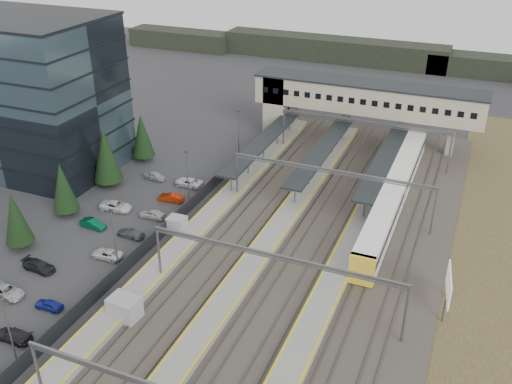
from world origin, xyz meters
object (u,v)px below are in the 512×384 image
at_px(footbridge, 351,99).
at_px(billboard, 449,286).
at_px(relay_cabin_near, 125,308).
at_px(relay_cabin_far, 177,224).
at_px(train, 394,193).
at_px(office_building, 33,95).

distance_m(footbridge, billboard, 48.32).
distance_m(relay_cabin_near, relay_cabin_far, 17.90).
bearing_deg(billboard, train, 114.43).
bearing_deg(footbridge, billboard, -63.09).
relative_size(office_building, footbridge, 0.60).
bearing_deg(office_building, billboard, -11.13).
bearing_deg(office_building, footbridge, 34.47).
xyz_separation_m(office_building, relay_cabin_far, (30.52, -9.99, -11.10)).
bearing_deg(billboard, relay_cabin_near, -154.96).
height_order(relay_cabin_near, relay_cabin_far, relay_cabin_near).
distance_m(office_building, billboard, 67.33).
xyz_separation_m(office_building, footbridge, (43.70, 30.00, -4.26)).
distance_m(office_building, relay_cabin_near, 45.16).
relative_size(relay_cabin_near, relay_cabin_far, 1.40).
xyz_separation_m(relay_cabin_far, footbridge, (13.18, 39.99, 6.84)).
bearing_deg(relay_cabin_far, train, 35.15).
relative_size(office_building, relay_cabin_near, 7.20).
bearing_deg(office_building, relay_cabin_far, -18.12).
bearing_deg(train, footbridge, 119.15).
relative_size(office_building, billboard, 4.37).
bearing_deg(footbridge, relay_cabin_far, -108.24).
distance_m(train, billboard, 22.90).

